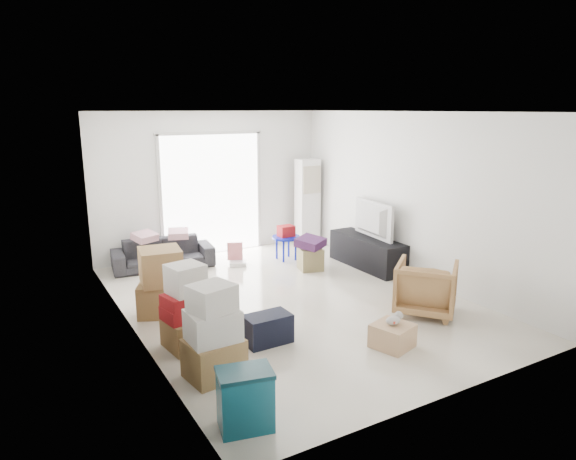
% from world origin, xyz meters
% --- Properties ---
extents(room_shell, '(4.98, 6.48, 3.18)m').
position_xyz_m(room_shell, '(0.00, 0.00, 1.35)').
color(room_shell, white).
rests_on(room_shell, ground).
extents(sliding_door, '(2.10, 0.04, 2.33)m').
position_xyz_m(sliding_door, '(0.00, 2.98, 1.24)').
color(sliding_door, white).
rests_on(sliding_door, room_shell).
extents(ac_tower, '(0.45, 0.30, 1.75)m').
position_xyz_m(ac_tower, '(1.95, 2.65, 0.88)').
color(ac_tower, white).
rests_on(ac_tower, room_shell).
extents(tv_console, '(0.48, 1.61, 0.54)m').
position_xyz_m(tv_console, '(2.00, 0.74, 0.27)').
color(tv_console, black).
rests_on(tv_console, room_shell).
extents(television, '(0.73, 1.15, 0.14)m').
position_xyz_m(television, '(2.00, 0.74, 0.61)').
color(television, black).
rests_on(television, tv_console).
extents(sofa, '(1.78, 0.72, 0.68)m').
position_xyz_m(sofa, '(-1.14, 2.50, 0.34)').
color(sofa, '#2B2A30').
rests_on(sofa, room_shell).
extents(pillow_left, '(0.47, 0.43, 0.12)m').
position_xyz_m(pillow_left, '(-1.44, 2.52, 0.74)').
color(pillow_left, '#C791A3').
rests_on(pillow_left, sofa).
extents(pillow_right, '(0.37, 0.34, 0.11)m').
position_xyz_m(pillow_right, '(-0.86, 2.45, 0.73)').
color(pillow_right, '#C791A3').
rests_on(pillow_right, sofa).
extents(armchair, '(1.06, 1.06, 0.80)m').
position_xyz_m(armchair, '(1.36, -1.33, 0.40)').
color(armchair, tan).
rests_on(armchair, room_shell).
extents(storage_bins, '(0.54, 0.43, 0.55)m').
position_xyz_m(storage_bins, '(-1.90, -2.47, 0.28)').
color(storage_bins, '#115467').
rests_on(storage_bins, room_shell).
extents(box_stack_a, '(0.61, 0.53, 1.01)m').
position_xyz_m(box_stack_a, '(-1.80, -1.50, 0.45)').
color(box_stack_a, olive).
rests_on(box_stack_a, room_shell).
extents(box_stack_b, '(0.60, 0.56, 1.01)m').
position_xyz_m(box_stack_b, '(-1.80, -0.69, 0.44)').
color(box_stack_b, olive).
rests_on(box_stack_b, room_shell).
extents(box_stack_c, '(0.77, 0.72, 0.92)m').
position_xyz_m(box_stack_c, '(-1.77, 0.43, 0.45)').
color(box_stack_c, olive).
rests_on(box_stack_c, room_shell).
extents(loose_box, '(0.46, 0.46, 0.34)m').
position_xyz_m(loose_box, '(-1.49, 0.34, 0.17)').
color(loose_box, olive).
rests_on(loose_box, room_shell).
extents(duffel_bag, '(0.56, 0.34, 0.35)m').
position_xyz_m(duffel_bag, '(-0.94, -1.07, 0.18)').
color(duffel_bag, black).
rests_on(duffel_bag, room_shell).
extents(ottoman, '(0.47, 0.47, 0.38)m').
position_xyz_m(ottoman, '(1.04, 1.10, 0.19)').
color(ottoman, '#8D7D52').
rests_on(ottoman, room_shell).
extents(blanket, '(0.57, 0.57, 0.14)m').
position_xyz_m(blanket, '(1.04, 1.10, 0.45)').
color(blanket, '#461E4C').
rests_on(blanket, ottoman).
extents(kids_table, '(0.52, 0.52, 0.65)m').
position_xyz_m(kids_table, '(0.98, 1.84, 0.46)').
color(kids_table, '#0B17AD').
rests_on(kids_table, room_shell).
extents(toy_walker, '(0.37, 0.36, 0.40)m').
position_xyz_m(toy_walker, '(0.05, 2.00, 0.11)').
color(toy_walker, silver).
rests_on(toy_walker, room_shell).
extents(wood_crate, '(0.53, 0.53, 0.28)m').
position_xyz_m(wood_crate, '(0.28, -1.91, 0.14)').
color(wood_crate, tan).
rests_on(wood_crate, room_shell).
extents(plush_bunny, '(0.26, 0.15, 0.13)m').
position_xyz_m(plush_bunny, '(0.31, -1.90, 0.34)').
color(plush_bunny, '#B2ADA8').
rests_on(plush_bunny, wood_crate).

